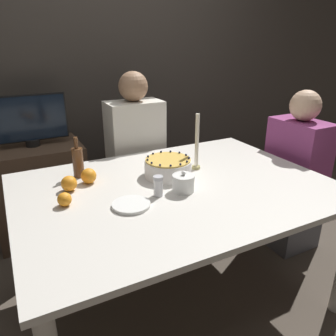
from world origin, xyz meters
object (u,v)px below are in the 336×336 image
at_px(bottle, 78,162).
at_px(tv_monitor, 29,120).
at_px(sugar_shaker, 158,186).
at_px(person_man_blue_shirt, 136,167).
at_px(sugar_bowl, 184,183).
at_px(candle, 197,146).
at_px(cake, 168,167).
at_px(person_woman_floral, 294,182).

distance_m(bottle, tv_monitor, 0.77).
relative_size(sugar_shaker, person_man_blue_shirt, 0.08).
distance_m(sugar_bowl, candle, 0.34).
relative_size(cake, sugar_bowl, 2.31).
xyz_separation_m(sugar_shaker, tv_monitor, (-0.46, 1.17, 0.14)).
xyz_separation_m(sugar_bowl, person_man_blue_shirt, (0.09, 0.87, -0.23)).
relative_size(cake, candle, 0.80).
relative_size(cake, tv_monitor, 0.50).
distance_m(cake, person_man_blue_shirt, 0.69).
relative_size(sugar_shaker, person_woman_floral, 0.09).
xyz_separation_m(cake, candle, (0.20, 0.02, 0.09)).
relative_size(person_man_blue_shirt, tv_monitor, 2.38).
bearing_deg(tv_monitor, bottle, -77.60).
bearing_deg(bottle, candle, -17.43).
bearing_deg(sugar_bowl, cake, 83.95).
distance_m(person_woman_floral, tv_monitor, 1.95).
bearing_deg(person_woman_floral, person_man_blue_shirt, 53.43).
bearing_deg(sugar_shaker, bottle, 124.37).
distance_m(cake, sugar_shaker, 0.26).
bearing_deg(sugar_bowl, tv_monitor, 116.61).
relative_size(candle, person_man_blue_shirt, 0.27).
height_order(cake, bottle, bottle).
bearing_deg(person_woman_floral, sugar_shaker, 98.01).
distance_m(cake, bottle, 0.51).
bearing_deg(person_man_blue_shirt, bottle, 39.68).
bearing_deg(tv_monitor, person_man_blue_shirt, -24.92).
xyz_separation_m(bottle, person_woman_floral, (1.45, -0.26, -0.32)).
distance_m(sugar_bowl, person_man_blue_shirt, 0.90).
bearing_deg(cake, candle, 4.86).
xyz_separation_m(bottle, tv_monitor, (-0.16, 0.74, 0.10)).
bearing_deg(sugar_shaker, cake, 51.82).
xyz_separation_m(sugar_bowl, person_woman_floral, (1.02, 0.18, -0.28)).
height_order(person_man_blue_shirt, person_woman_floral, person_man_blue_shirt).
bearing_deg(person_woman_floral, tv_monitor, 58.00).
height_order(candle, person_man_blue_shirt, person_man_blue_shirt).
height_order(candle, person_woman_floral, person_woman_floral).
bearing_deg(tv_monitor, sugar_bowl, -63.39).
xyz_separation_m(candle, person_man_blue_shirt, (-0.14, 0.63, -0.32)).
bearing_deg(person_man_blue_shirt, person_woman_floral, 143.43).
relative_size(bottle, person_man_blue_shirt, 0.18).
bearing_deg(sugar_bowl, person_woman_floral, 9.82).
distance_m(bottle, person_woman_floral, 1.51).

